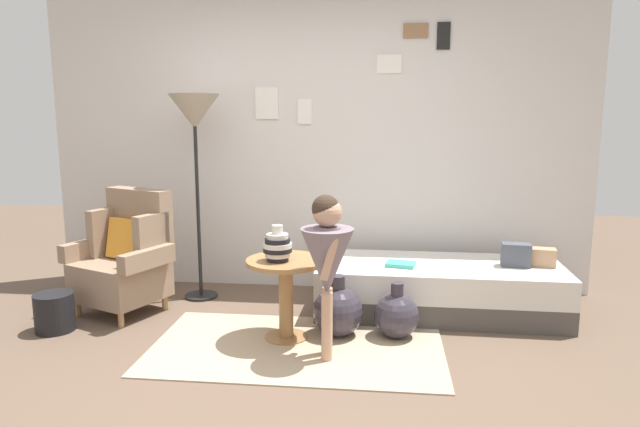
# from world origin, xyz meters

# --- Properties ---
(ground_plane) EXTENTS (12.00, 12.00, 0.00)m
(ground_plane) POSITION_xyz_m (0.00, 0.00, 0.00)
(ground_plane) COLOR brown
(gallery_wall) EXTENTS (4.80, 0.12, 2.60)m
(gallery_wall) POSITION_xyz_m (0.00, 1.95, 1.30)
(gallery_wall) COLOR silver
(gallery_wall) RESTS_ON ground
(rug) EXTENTS (1.97, 1.14, 0.01)m
(rug) POSITION_xyz_m (0.04, 0.50, 0.01)
(rug) COLOR tan
(rug) RESTS_ON ground
(armchair) EXTENTS (0.89, 0.79, 0.97)m
(armchair) POSITION_xyz_m (-1.42, 1.10, 0.44)
(armchair) COLOR tan
(armchair) RESTS_ON ground
(daybed) EXTENTS (1.91, 0.83, 0.40)m
(daybed) POSITION_xyz_m (1.06, 1.32, 0.20)
(daybed) COLOR #4C4742
(daybed) RESTS_ON ground
(pillow_head) EXTENTS (0.23, 0.15, 0.14)m
(pillow_head) POSITION_xyz_m (1.83, 1.34, 0.47)
(pillow_head) COLOR tan
(pillow_head) RESTS_ON daybed
(pillow_mid) EXTENTS (0.22, 0.14, 0.18)m
(pillow_mid) POSITION_xyz_m (1.63, 1.31, 0.49)
(pillow_mid) COLOR #474C56
(pillow_mid) RESTS_ON daybed
(side_table) EXTENTS (0.55, 0.55, 0.58)m
(side_table) POSITION_xyz_m (-0.06, 0.65, 0.41)
(side_table) COLOR #9E7042
(side_table) RESTS_ON ground
(vase_striped) EXTENTS (0.20, 0.20, 0.25)m
(vase_striped) POSITION_xyz_m (-0.10, 0.61, 0.68)
(vase_striped) COLOR black
(vase_striped) RESTS_ON side_table
(floor_lamp) EXTENTS (0.42, 0.42, 1.73)m
(floor_lamp) POSITION_xyz_m (-0.95, 1.49, 1.52)
(floor_lamp) COLOR black
(floor_lamp) RESTS_ON ground
(person_child) EXTENTS (0.34, 0.34, 1.07)m
(person_child) POSITION_xyz_m (0.26, 0.36, 0.68)
(person_child) COLOR tan
(person_child) RESTS_ON ground
(book_on_daybed) EXTENTS (0.25, 0.20, 0.03)m
(book_on_daybed) POSITION_xyz_m (0.75, 1.22, 0.42)
(book_on_daybed) COLOR teal
(book_on_daybed) RESTS_ON daybed
(demijohn_near) EXTENTS (0.36, 0.36, 0.44)m
(demijohn_near) POSITION_xyz_m (0.30, 0.75, 0.18)
(demijohn_near) COLOR #332D38
(demijohn_near) RESTS_ON ground
(demijohn_far) EXTENTS (0.32, 0.32, 0.40)m
(demijohn_far) POSITION_xyz_m (0.71, 0.76, 0.16)
(demijohn_far) COLOR #332D38
(demijohn_far) RESTS_ON ground
(magazine_basket) EXTENTS (0.28, 0.28, 0.28)m
(magazine_basket) POSITION_xyz_m (-1.76, 0.62, 0.14)
(magazine_basket) COLOR black
(magazine_basket) RESTS_ON ground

